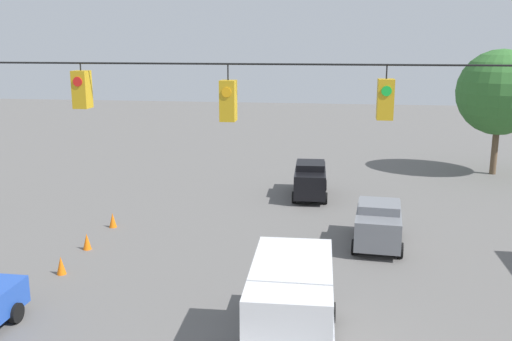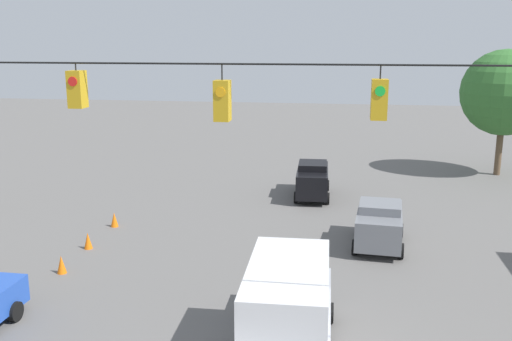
{
  "view_description": "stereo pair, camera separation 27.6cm",
  "coord_description": "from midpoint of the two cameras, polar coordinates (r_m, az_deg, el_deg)",
  "views": [
    {
      "loc": [
        -3.84,
        10.37,
        8.71
      ],
      "look_at": [
        -0.82,
        -10.93,
        3.77
      ],
      "focal_mm": 40.0,
      "sensor_mm": 36.0,
      "label": 1
    },
    {
      "loc": [
        -4.11,
        10.33,
        8.71
      ],
      "look_at": [
        -0.82,
        -10.93,
        3.77
      ],
      "focal_mm": 40.0,
      "sensor_mm": 36.0,
      "label": 2
    }
  ],
  "objects": [
    {
      "name": "sedan_black_oncoming_deep",
      "position": [
        32.38,
        5.91,
        -0.84
      ],
      "size": [
        2.04,
        4.45,
        1.99
      ],
      "color": "black",
      "rests_on": "ground_plane"
    },
    {
      "name": "traffic_cone_fourth",
      "position": [
        28.05,
        -13.71,
        -4.79
      ],
      "size": [
        0.36,
        0.36,
        0.7
      ],
      "primitive_type": "cone",
      "color": "orange",
      "rests_on": "ground_plane"
    },
    {
      "name": "sedan_grey_oncoming_far",
      "position": [
        25.2,
        12.53,
        -5.18
      ],
      "size": [
        2.34,
        4.15,
        1.94
      ],
      "color": "slate",
      "rests_on": "ground_plane"
    },
    {
      "name": "traffic_cone_second",
      "position": [
        23.19,
        -18.55,
        -8.9
      ],
      "size": [
        0.36,
        0.36,
        0.7
      ],
      "primitive_type": "cone",
      "color": "orange",
      "rests_on": "ground_plane"
    },
    {
      "name": "overhead_signal_span",
      "position": [
        12.71,
        -9.72,
        -1.57
      ],
      "size": [
        23.29,
        0.38,
        8.66
      ],
      "color": "#939399",
      "rests_on": "ground_plane"
    },
    {
      "name": "box_truck_silver_crossing_near",
      "position": [
        16.02,
        3.72,
        -14.15
      ],
      "size": [
        2.68,
        7.01,
        2.89
      ],
      "color": "#A8AAB2",
      "rests_on": "ground_plane"
    },
    {
      "name": "traffic_cone_third",
      "position": [
        25.46,
        -16.15,
        -6.77
      ],
      "size": [
        0.36,
        0.36,
        0.7
      ],
      "primitive_type": "cone",
      "color": "orange",
      "rests_on": "ground_plane"
    },
    {
      "name": "tree_horizon_left",
      "position": [
        40.22,
        23.77,
        7.13
      ],
      "size": [
        5.52,
        5.52,
        8.17
      ],
      "color": "brown",
      "rests_on": "ground_plane"
    },
    {
      "name": "traffic_cone_nearest",
      "position": [
        20.95,
        -22.65,
        -11.65
      ],
      "size": [
        0.36,
        0.36,
        0.7
      ],
      "primitive_type": "cone",
      "color": "orange",
      "rests_on": "ground_plane"
    }
  ]
}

